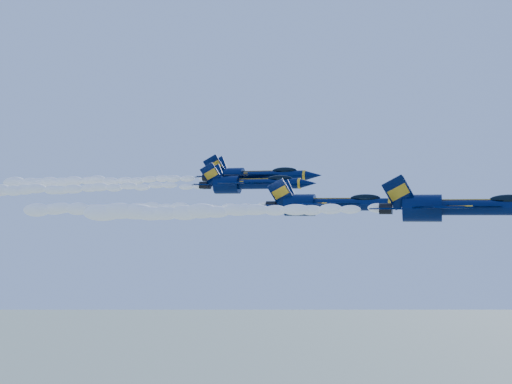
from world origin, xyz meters
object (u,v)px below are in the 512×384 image
(jet_lead, at_px, (459,207))
(jet_second, at_px, (328,204))
(jet_third, at_px, (250,184))
(jet_fourth, at_px, (254,176))

(jet_lead, relative_size, jet_second, 1.06)
(jet_lead, bearing_deg, jet_second, 150.55)
(jet_second, bearing_deg, jet_lead, -29.45)
(jet_lead, distance_m, jet_third, 32.55)
(jet_second, xyz_separation_m, jet_fourth, (-13.92, 14.57, 4.59))
(jet_third, bearing_deg, jet_fourth, 101.64)
(jet_second, bearing_deg, jet_third, 149.16)
(jet_second, bearing_deg, jet_fourth, 133.70)
(jet_third, bearing_deg, jet_lead, -30.07)
(jet_lead, distance_m, jet_second, 17.86)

